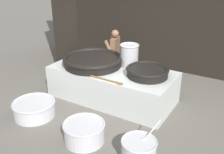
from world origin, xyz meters
The scene contains 12 objects.
ground_plane centered at (0.00, 0.00, 0.00)m, with size 60.00×60.00×0.00m, color #666059.
back_wall centered at (0.00, 2.80, 2.20)m, with size 8.66×0.24×4.40m, color black.
support_pillar centered at (-2.20, 0.89, 2.20)m, with size 0.52×0.52×4.40m, color black.
hearth_platform centered at (0.00, 0.00, 0.41)m, with size 3.15×1.45×0.81m.
giant_wok_near centered at (-0.58, 0.00, 0.95)m, with size 1.55×1.55×0.25m.
giant_wok_far centered at (0.92, 0.08, 0.93)m, with size 1.01×1.01×0.21m.
stock_pot centered at (0.24, 0.47, 1.11)m, with size 0.49×0.49×0.57m.
stirring_paddle centered at (-0.01, -0.63, 0.83)m, with size 1.45×0.11×0.04m.
cook centered at (-0.52, 1.02, 0.84)m, with size 0.42×0.61×1.55m.
prep_bowl_vegetables centered at (1.62, -1.77, 0.23)m, with size 0.65×0.81×0.67m.
prep_bowl_meat centered at (0.45, -1.82, 0.22)m, with size 0.84×0.84×0.41m.
prep_bowl_extra centered at (-1.10, -1.66, 0.20)m, with size 0.98×0.98×0.37m.
Camera 1 is at (3.13, -5.22, 3.29)m, focal length 42.00 mm.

